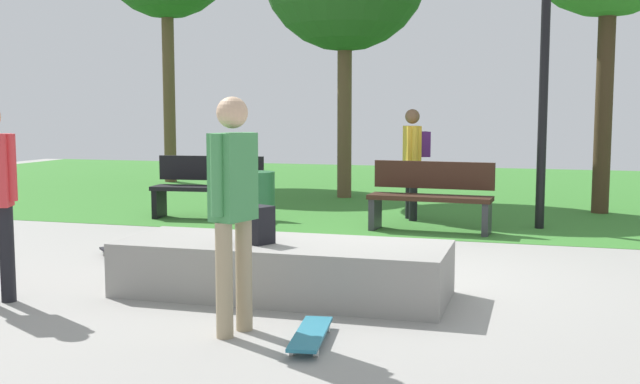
{
  "coord_description": "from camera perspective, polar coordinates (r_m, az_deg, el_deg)",
  "views": [
    {
      "loc": [
        1.48,
        -7.28,
        1.59
      ],
      "look_at": [
        -0.62,
        -0.03,
        0.77
      ],
      "focal_mm": 42.8,
      "sensor_mm": 36.0,
      "label": 1
    }
  ],
  "objects": [
    {
      "name": "ground_plane",
      "position": [
        7.6,
        4.61,
        -5.93
      ],
      "size": [
        28.0,
        28.0,
        0.0
      ],
      "primitive_type": "plane",
      "color": "gray"
    },
    {
      "name": "grass_lawn",
      "position": [
        15.42,
        10.6,
        0.16
      ],
      "size": [
        26.6,
        12.04,
        0.01
      ],
      "primitive_type": "cube",
      "color": "#387A2D",
      "rests_on": "ground_plane"
    },
    {
      "name": "concrete_ledge",
      "position": [
        6.59,
        -2.82,
        -5.74
      ],
      "size": [
        2.83,
        1.04,
        0.46
      ],
      "primitive_type": "cube",
      "color": "gray",
      "rests_on": "ground_plane"
    },
    {
      "name": "backpack_on_ledge",
      "position": [
        6.49,
        -4.84,
        -2.43
      ],
      "size": [
        0.34,
        0.3,
        0.32
      ],
      "primitive_type": "cube",
      "rotation": [
        0.0,
        0.0,
        2.68
      ],
      "color": "black",
      "rests_on": "concrete_ledge"
    },
    {
      "name": "skater_watching",
      "position": [
        5.37,
        -6.51,
        -0.38
      ],
      "size": [
        0.28,
        0.42,
        1.68
      ],
      "color": "tan",
      "rests_on": "ground_plane"
    },
    {
      "name": "skateboard_by_ledge",
      "position": [
        5.3,
        -0.7,
        -10.57
      ],
      "size": [
        0.31,
        0.82,
        0.08
      ],
      "color": "teal",
      "rests_on": "ground_plane"
    },
    {
      "name": "skateboard_spare",
      "position": [
        8.44,
        -14.87,
        -4.46
      ],
      "size": [
        0.71,
        0.7,
        0.08
      ],
      "color": "black",
      "rests_on": "ground_plane"
    },
    {
      "name": "park_bench_center_lawn",
      "position": [
        11.29,
        -8.37,
        0.47
      ],
      "size": [
        1.64,
        0.62,
        0.91
      ],
      "color": "black",
      "rests_on": "ground_plane"
    },
    {
      "name": "park_bench_far_left",
      "position": [
        10.08,
        8.3,
        -0.21
      ],
      "size": [
        1.62,
        0.56,
        0.91
      ],
      "color": "#331E14",
      "rests_on": "ground_plane"
    },
    {
      "name": "lamp_post",
      "position": [
        10.62,
        16.52,
        12.02
      ],
      "size": [
        0.28,
        0.28,
        4.51
      ],
      "color": "black",
      "rests_on": "ground_plane"
    },
    {
      "name": "trash_bin",
      "position": [
        9.7,
        -4.73,
        -0.86
      ],
      "size": [
        0.45,
        0.45,
        0.81
      ],
      "primitive_type": "cylinder",
      "color": "#1E592D",
      "rests_on": "ground_plane"
    },
    {
      "name": "pedestrian_with_backpack",
      "position": [
        11.06,
        7.02,
        2.83
      ],
      "size": [
        0.43,
        0.41,
        1.6
      ],
      "color": "black",
      "rests_on": "ground_plane"
    }
  ]
}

